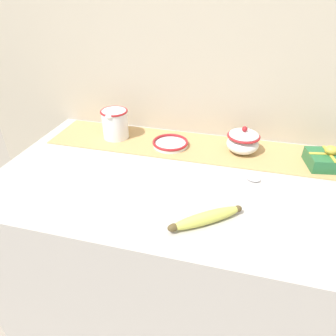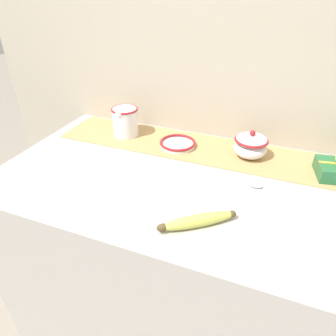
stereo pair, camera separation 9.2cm
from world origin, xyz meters
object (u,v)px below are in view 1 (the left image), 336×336
(gift_box, at_px, (328,159))
(small_dish, at_px, (170,143))
(cream_pitcher, at_px, (115,123))
(sugar_bowl, at_px, (243,141))
(banana, at_px, (206,218))
(spoon, at_px, (250,178))

(gift_box, bearing_deg, small_dish, 178.96)
(cream_pitcher, xyz_separation_m, sugar_bowl, (0.49, -0.00, -0.02))
(sugar_bowl, bearing_deg, gift_box, -5.71)
(banana, xyz_separation_m, gift_box, (0.36, 0.38, 0.01))
(small_dish, bearing_deg, cream_pitcher, 175.06)
(cream_pitcher, bearing_deg, banana, -44.14)
(sugar_bowl, relative_size, banana, 0.63)
(sugar_bowl, xyz_separation_m, banana, (-0.07, -0.41, -0.03))
(cream_pitcher, height_order, spoon, cream_pitcher)
(spoon, bearing_deg, cream_pitcher, 169.11)
(banana, bearing_deg, spoon, 65.46)
(small_dish, height_order, banana, banana)
(sugar_bowl, xyz_separation_m, gift_box, (0.28, -0.03, -0.02))
(small_dish, bearing_deg, spoon, -27.23)
(cream_pitcher, xyz_separation_m, spoon, (0.53, -0.18, -0.06))
(cream_pitcher, height_order, sugar_bowl, cream_pitcher)
(cream_pitcher, relative_size, spoon, 0.68)
(cream_pitcher, distance_m, gift_box, 0.78)
(spoon, distance_m, gift_box, 0.29)
(sugar_bowl, bearing_deg, spoon, -78.30)
(small_dish, bearing_deg, sugar_bowl, 3.96)
(banana, relative_size, gift_box, 1.26)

